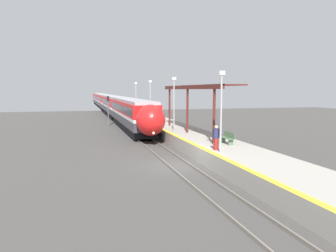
# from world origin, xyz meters

# --- Properties ---
(ground_plane) EXTENTS (120.00, 120.00, 0.00)m
(ground_plane) POSITION_xyz_m (0.00, 0.00, 0.00)
(ground_plane) COLOR #423F3D
(rail_left) EXTENTS (0.08, 90.00, 0.15)m
(rail_left) POSITION_xyz_m (-0.72, 0.00, 0.07)
(rail_left) COLOR slate
(rail_left) RESTS_ON ground_plane
(rail_right) EXTENTS (0.08, 90.00, 0.15)m
(rail_right) POSITION_xyz_m (0.72, 0.00, 0.07)
(rail_right) COLOR slate
(rail_right) RESTS_ON ground_plane
(train) EXTENTS (2.80, 90.53, 3.85)m
(train) POSITION_xyz_m (0.00, 52.35, 2.20)
(train) COLOR black
(train) RESTS_ON ground_plane
(platform_right) EXTENTS (4.20, 64.00, 1.05)m
(platform_right) POSITION_xyz_m (3.70, 0.00, 0.52)
(platform_right) COLOR #9E998E
(platform_right) RESTS_ON ground_plane
(platform_bench) EXTENTS (0.44, 1.75, 0.89)m
(platform_bench) POSITION_xyz_m (4.25, 1.48, 1.52)
(platform_bench) COLOR #4C6B4C
(platform_bench) RESTS_ON platform_right
(person_waiting) EXTENTS (0.36, 0.22, 1.64)m
(person_waiting) POSITION_xyz_m (2.41, -0.60, 1.89)
(person_waiting) COLOR maroon
(person_waiting) RESTS_ON platform_right
(railway_signal) EXTENTS (0.28, 0.28, 4.13)m
(railway_signal) POSITION_xyz_m (-2.34, 25.61, 2.54)
(railway_signal) COLOR #59595E
(railway_signal) RESTS_ON ground_plane
(lamppost_near) EXTENTS (0.36, 0.20, 5.13)m
(lamppost_near) POSITION_xyz_m (2.36, -1.39, 3.99)
(lamppost_near) COLOR #9E9EA3
(lamppost_near) RESTS_ON platform_right
(lamppost_mid) EXTENTS (0.36, 0.20, 5.13)m
(lamppost_mid) POSITION_xyz_m (2.36, 9.18, 3.99)
(lamppost_mid) COLOR #9E9EA3
(lamppost_mid) RESTS_ON platform_right
(lamppost_far) EXTENTS (0.36, 0.20, 5.13)m
(lamppost_far) POSITION_xyz_m (2.36, 19.75, 3.99)
(lamppost_far) COLOR #9E9EA3
(lamppost_far) RESTS_ON platform_right
(lamppost_farthest) EXTENTS (0.36, 0.20, 5.13)m
(lamppost_farthest) POSITION_xyz_m (2.36, 30.32, 3.99)
(lamppost_farthest) COLOR #9E9EA3
(lamppost_farthest) RESTS_ON platform_right
(station_canopy) EXTENTS (2.02, 15.37, 4.37)m
(station_canopy) POSITION_xyz_m (3.98, 8.33, 5.10)
(station_canopy) COLOR #511E19
(station_canopy) RESTS_ON platform_right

